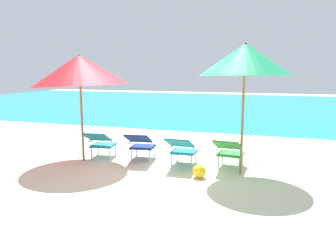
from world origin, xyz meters
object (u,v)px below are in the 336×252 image
object	(u,v)px
lounge_chair_near_left	(141,143)
beach_ball	(199,171)
beach_umbrella_right	(245,60)
lounge_chair_near_right	(182,148)
beach_umbrella_left	(80,70)
lounge_chair_far_right	(229,150)
lounge_chair_far_left	(100,142)

from	to	relation	value
lounge_chair_near_left	beach_ball	bearing A→B (deg)	-27.31
beach_umbrella_right	lounge_chair_near_right	bearing A→B (deg)	173.81
beach_ball	beach_umbrella_left	bearing A→B (deg)	172.41
lounge_chair_near_right	beach_ball	distance (m)	0.87
lounge_chair_near_left	beach_umbrella_right	world-z (taller)	beach_umbrella_right
lounge_chair_near_right	lounge_chair_far_right	distance (m)	1.00
lounge_chair_near_left	beach_umbrella_left	size ratio (longest dim) A/B	0.37
lounge_chair_far_right	lounge_chair_near_left	bearing A→B (deg)	179.17
lounge_chair_far_left	lounge_chair_far_right	bearing A→B (deg)	1.94
lounge_chair_near_right	lounge_chair_far_right	xyz separation A→B (m)	(0.99, 0.12, 0.00)
beach_umbrella_right	lounge_chair_far_right	bearing A→B (deg)	135.83
lounge_chair_far_left	beach_ball	distance (m)	2.59
lounge_chair_far_left	lounge_chair_near_right	distance (m)	1.97
lounge_chair_near_left	beach_umbrella_right	distance (m)	2.93
lounge_chair_far_right	lounge_chair_near_right	bearing A→B (deg)	-173.00
beach_umbrella_left	beach_umbrella_right	size ratio (longest dim) A/B	0.97
lounge_chair_near_right	beach_umbrella_right	world-z (taller)	beach_umbrella_right
lounge_chair_near_left	beach_umbrella_right	size ratio (longest dim) A/B	0.36
beach_umbrella_left	beach_ball	size ratio (longest dim) A/B	9.42
lounge_chair_far_left	lounge_chair_near_left	xyz separation A→B (m)	(0.96, 0.13, 0.00)
lounge_chair_far_left	beach_umbrella_left	distance (m)	1.69
lounge_chair_near_right	beach_umbrella_right	size ratio (longest dim) A/B	0.34
lounge_chair_near_left	beach_umbrella_left	bearing A→B (deg)	-161.18
lounge_chair_far_right	beach_umbrella_right	distance (m)	1.87
lounge_chair_far_right	beach_umbrella_left	bearing A→B (deg)	-173.08
lounge_chair_far_left	lounge_chair_near_right	bearing A→B (deg)	-0.60
beach_umbrella_right	beach_ball	size ratio (longest dim) A/B	9.73
beach_umbrella_left	beach_ball	distance (m)	3.39
lounge_chair_far_left	lounge_chair_near_left	bearing A→B (deg)	7.71
beach_umbrella_right	beach_ball	distance (m)	2.29
beach_umbrella_right	beach_ball	world-z (taller)	beach_umbrella_right
beach_umbrella_left	beach_umbrella_right	distance (m)	3.51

